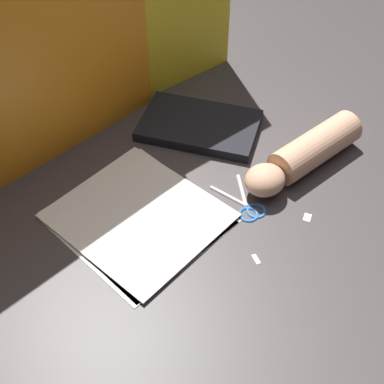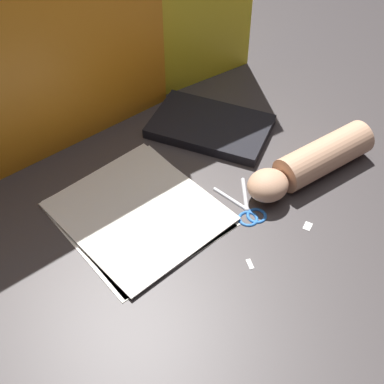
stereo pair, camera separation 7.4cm
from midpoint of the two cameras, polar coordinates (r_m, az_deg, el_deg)
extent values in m
plane|color=#3D3838|center=(1.12, -0.58, -2.15)|extent=(6.00, 6.00, 0.00)
cube|color=yellow|center=(1.26, -10.03, 19.25)|extent=(0.67, 0.14, 0.56)
cube|color=white|center=(1.12, -7.58, -2.68)|extent=(0.31, 0.34, 0.00)
cube|color=white|center=(1.11, -7.88, -2.83)|extent=(0.31, 0.33, 0.00)
cube|color=white|center=(1.11, -7.63, -2.53)|extent=(0.29, 0.32, 0.00)
cube|color=black|center=(1.31, -0.84, 7.05)|extent=(0.28, 0.33, 0.02)
sphere|color=silver|center=(1.13, 3.94, -1.39)|extent=(0.01, 0.01, 0.01)
cylinder|color=silver|center=(1.15, 2.05, -0.39)|extent=(0.02, 0.09, 0.01)
torus|color=blue|center=(1.12, 5.02, -1.97)|extent=(0.05, 0.05, 0.01)
cylinder|color=silver|center=(1.16, 3.55, 0.26)|extent=(0.07, 0.07, 0.01)
torus|color=blue|center=(1.11, 4.17, -2.36)|extent=(0.06, 0.06, 0.01)
cylinder|color=tan|center=(1.23, 11.38, 4.66)|extent=(0.24, 0.11, 0.08)
ellipsoid|color=tan|center=(1.13, 5.94, 1.22)|extent=(0.10, 0.10, 0.06)
cube|color=white|center=(1.04, 4.84, -7.20)|extent=(0.02, 0.03, 0.00)
cube|color=white|center=(1.13, 10.38, -2.74)|extent=(0.03, 0.02, 0.00)
camera|label=1|loc=(0.04, -91.97, -2.05)|focal=50.00mm
camera|label=2|loc=(0.04, 88.03, 2.05)|focal=50.00mm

